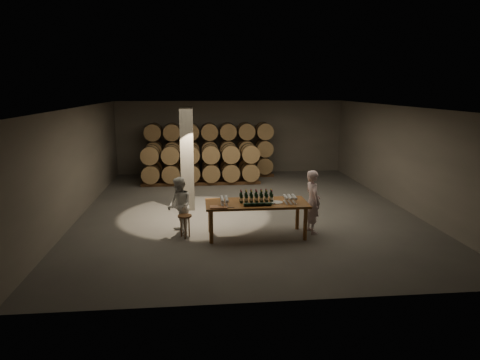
{
  "coord_description": "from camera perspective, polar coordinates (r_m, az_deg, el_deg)",
  "views": [
    {
      "loc": [
        -1.47,
        -12.95,
        3.77
      ],
      "look_at": [
        -0.25,
        -0.7,
        1.1
      ],
      "focal_mm": 32.0,
      "sensor_mm": 36.0,
      "label": 1
    }
  ],
  "objects": [
    {
      "name": "room",
      "position": [
        13.33,
        -7.06,
        2.78
      ],
      "size": [
        12.0,
        12.0,
        12.0
      ],
      "color": "#575351",
      "rests_on": "ground"
    },
    {
      "name": "lying_bottles",
      "position": [
        10.58,
        2.41,
        -3.27
      ],
      "size": [
        0.79,
        0.09,
        0.09
      ],
      "color": "black",
      "rests_on": "tasting_table"
    },
    {
      "name": "stool",
      "position": [
        11.02,
        -7.37,
        -5.22
      ],
      "size": [
        0.36,
        0.36,
        0.59
      ],
      "rotation": [
        0.0,
        0.0,
        0.01
      ],
      "color": "brown",
      "rests_on": "ground"
    },
    {
      "name": "tasting_table",
      "position": [
        10.97,
        2.22,
        -3.51
      ],
      "size": [
        2.6,
        1.1,
        0.9
      ],
      "color": "brown",
      "rests_on": "ground"
    },
    {
      "name": "plate",
      "position": [
        10.94,
        4.9,
        -2.98
      ],
      "size": [
        0.31,
        0.31,
        0.02
      ],
      "primitive_type": "cylinder",
      "color": "silver",
      "rests_on": "tasting_table"
    },
    {
      "name": "person_woman",
      "position": [
        11.25,
        -8.07,
        -3.44
      ],
      "size": [
        0.79,
        0.89,
        1.51
      ],
      "primitive_type": "imported",
      "rotation": [
        0.0,
        0.0,
        -1.21
      ],
      "color": "silver",
      "rests_on": "ground"
    },
    {
      "name": "notebook_corner",
      "position": [
        10.49,
        -3.46,
        -3.6
      ],
      "size": [
        0.21,
        0.27,
        0.02
      ],
      "primitive_type": "cube",
      "rotation": [
        0.0,
        0.0,
        -0.01
      ],
      "color": "#965A36",
      "rests_on": "tasting_table"
    },
    {
      "name": "notebook_near",
      "position": [
        10.42,
        -2.36,
        -3.67
      ],
      "size": [
        0.25,
        0.2,
        0.03
      ],
      "primitive_type": "cube",
      "rotation": [
        0.0,
        0.0,
        -0.07
      ],
      "color": "#965A36",
      "rests_on": "tasting_table"
    },
    {
      "name": "barrel_stack_back",
      "position": [
        18.34,
        -4.07,
        4.14
      ],
      "size": [
        5.48,
        0.95,
        2.31
      ],
      "color": "brown",
      "rests_on": "ground"
    },
    {
      "name": "glass_cluster_right",
      "position": [
        10.96,
        6.68,
        -2.31
      ],
      "size": [
        0.31,
        0.42,
        0.18
      ],
      "color": "silver",
      "rests_on": "tasting_table"
    },
    {
      "name": "glass_cluster_left",
      "position": [
        10.72,
        -2.11,
        -2.58
      ],
      "size": [
        0.2,
        0.53,
        0.18
      ],
      "color": "silver",
      "rests_on": "tasting_table"
    },
    {
      "name": "pen",
      "position": [
        10.43,
        -1.18,
        -3.7
      ],
      "size": [
        0.15,
        0.01,
        0.01
      ],
      "primitive_type": "cylinder",
      "rotation": [
        0.0,
        1.57,
        0.02
      ],
      "color": "black",
      "rests_on": "tasting_table"
    },
    {
      "name": "person_man",
      "position": [
        11.37,
        9.67,
        -2.87
      ],
      "size": [
        0.49,
        0.67,
        1.68
      ],
      "primitive_type": "imported",
      "rotation": [
        0.0,
        0.0,
        1.72
      ],
      "color": "silver",
      "rests_on": "ground"
    },
    {
      "name": "bottle_cluster",
      "position": [
        10.96,
        2.18,
        -2.35
      ],
      "size": [
        0.86,
        0.23,
        0.31
      ],
      "color": "black",
      "rests_on": "tasting_table"
    },
    {
      "name": "barrel_stack_front",
      "position": [
        17.01,
        -5.22,
        2.22
      ],
      "size": [
        4.7,
        0.95,
        1.57
      ],
      "color": "brown",
      "rests_on": "ground"
    }
  ]
}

